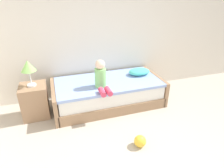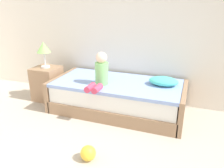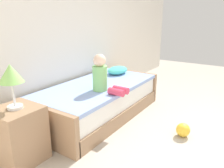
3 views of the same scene
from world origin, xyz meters
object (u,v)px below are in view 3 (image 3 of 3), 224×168
at_px(child_figure, 103,76).
at_px(pillow, 117,70).
at_px(table_lamp, 11,76).
at_px(toy_ball, 183,130).
at_px(bed, 98,100).
at_px(nightstand, 19,135).

relative_size(child_figure, pillow, 1.16).
bearing_deg(pillow, table_lamp, -177.49).
bearing_deg(toy_ball, bed, 94.20).
xyz_separation_m(bed, table_lamp, (-1.35, 0.01, 0.69)).
xyz_separation_m(table_lamp, pillow, (2.05, 0.09, -0.37)).
bearing_deg(bed, toy_ball, -85.80).
distance_m(child_figure, toy_ball, 1.25).
bearing_deg(nightstand, pillow, 2.51).
height_order(table_lamp, toy_ball, table_lamp).
bearing_deg(toy_ball, child_figure, 105.21).
height_order(nightstand, child_figure, child_figure).
xyz_separation_m(bed, toy_ball, (0.09, -1.28, -0.16)).
relative_size(bed, nightstand, 3.52).
distance_m(bed, child_figure, 0.55).
relative_size(table_lamp, toy_ball, 2.55).
xyz_separation_m(child_figure, toy_ball, (0.29, -1.05, -0.62)).
xyz_separation_m(bed, child_figure, (-0.19, -0.23, 0.46)).
bearing_deg(bed, child_figure, -130.02).
relative_size(nightstand, child_figure, 1.18).
relative_size(bed, pillow, 4.80).
height_order(bed, child_figure, child_figure).
height_order(table_lamp, pillow, table_lamp).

